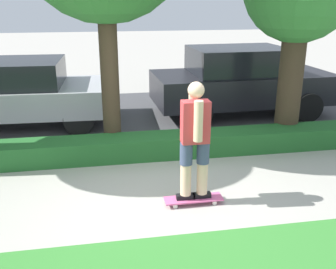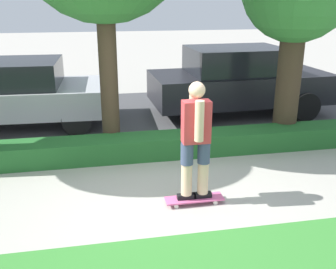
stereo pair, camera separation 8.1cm
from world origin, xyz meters
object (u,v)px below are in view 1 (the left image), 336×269
Objects in this scene: parked_car_front at (17,92)px; parked_car_middle at (241,80)px; skateboard at (193,199)px; skater_person at (195,139)px.

parked_car_middle reaches higher than parked_car_front.
skater_person reaches higher than skateboard.
skateboard is at bearing 180.00° from skater_person.
parked_car_front is 0.99× the size of parked_car_middle.
skater_person is (0.00, 0.00, 0.91)m from skateboard.
skateboard is 5.32m from parked_car_front.
skater_person is 5.28m from parked_car_front.
skater_person reaches higher than parked_car_front.
skateboard is at bearing -52.36° from parked_car_front.
parked_car_middle reaches higher than skateboard.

